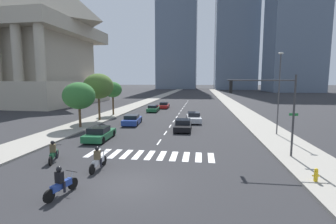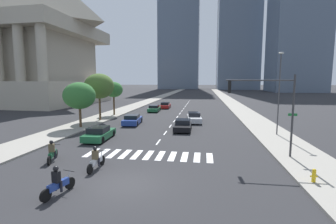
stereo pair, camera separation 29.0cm
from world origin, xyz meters
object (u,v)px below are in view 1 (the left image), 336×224
(sedan_blue_1, at_px, (132,120))
(fire_hydrant, at_px, (316,175))
(motorcycle_trailing, at_px, (98,160))
(sedan_silver_2, at_px, (194,118))
(sedan_green_3, at_px, (99,134))
(motorcycle_third, at_px, (61,184))
(sedan_red_5, at_px, (164,105))
(street_tree_nearest, at_px, (79,96))
(sedan_green_0, at_px, (153,109))
(sedan_black_4, at_px, (183,125))
(traffic_signal_near, at_px, (268,100))
(street_tree_third, at_px, (113,90))
(street_tree_second, at_px, (98,86))
(motorcycle_lead, at_px, (54,153))
(street_lamp_east, at_px, (279,88))

(sedan_blue_1, relative_size, fire_hydrant, 6.36)
(motorcycle_trailing, relative_size, sedan_silver_2, 0.45)
(sedan_green_3, bearing_deg, motorcycle_trailing, -159.29)
(motorcycle_third, distance_m, sedan_red_5, 38.95)
(sedan_blue_1, bearing_deg, street_tree_nearest, 117.98)
(sedan_silver_2, relative_size, fire_hydrant, 6.87)
(motorcycle_third, xyz_separation_m, street_tree_nearest, (-7.40, 16.13, 3.23))
(sedan_green_0, bearing_deg, motorcycle_trailing, -177.42)
(sedan_black_4, xyz_separation_m, sedan_red_5, (-5.53, 22.28, 0.01))
(motorcycle_trailing, xyz_separation_m, sedan_green_3, (-3.11, 7.41, 0.00))
(fire_hydrant, xyz_separation_m, street_tree_nearest, (-20.09, 13.03, 3.29))
(traffic_signal_near, bearing_deg, sedan_blue_1, -41.63)
(sedan_red_5, height_order, street_tree_third, street_tree_third)
(street_tree_nearest, bearing_deg, motorcycle_third, -65.34)
(sedan_green_0, bearing_deg, sedan_black_4, -159.93)
(sedan_blue_1, xyz_separation_m, street_tree_third, (-5.27, 7.50, 3.56))
(street_tree_nearest, bearing_deg, sedan_green_3, -48.28)
(sedan_green_3, xyz_separation_m, sedan_black_4, (7.39, 5.67, -0.02))
(sedan_black_4, distance_m, street_tree_third, 16.22)
(fire_hydrant, distance_m, street_tree_second, 27.65)
(sedan_green_3, distance_m, fire_hydrant, 17.39)
(sedan_blue_1, bearing_deg, sedan_silver_2, -73.65)
(motorcycle_trailing, bearing_deg, sedan_green_3, 24.75)
(sedan_red_5, bearing_deg, traffic_signal_near, -160.19)
(sedan_green_0, bearing_deg, sedan_red_5, -12.76)
(fire_hydrant, bearing_deg, sedan_blue_1, 132.09)
(motorcycle_lead, distance_m, sedan_silver_2, 19.97)
(motorcycle_third, distance_m, sedan_black_4, 17.27)
(traffic_signal_near, xyz_separation_m, street_tree_second, (-18.66, 14.01, 0.68))
(sedan_black_4, bearing_deg, street_tree_nearest, -88.34)
(motorcycle_trailing, height_order, sedan_green_0, motorcycle_trailing)
(motorcycle_trailing, height_order, fire_hydrant, motorcycle_trailing)
(motorcycle_lead, relative_size, street_tree_nearest, 0.41)
(sedan_blue_1, height_order, street_tree_third, street_tree_third)
(sedan_green_3, height_order, fire_hydrant, sedan_green_3)
(sedan_green_0, bearing_deg, motorcycle_third, -178.41)
(motorcycle_trailing, xyz_separation_m, fire_hydrant, (12.40, -0.48, -0.07))
(sedan_green_0, relative_size, sedan_red_5, 0.95)
(motorcycle_trailing, height_order, motorcycle_third, same)
(motorcycle_third, relative_size, sedan_silver_2, 0.42)
(sedan_silver_2, bearing_deg, street_lamp_east, 43.86)
(traffic_signal_near, bearing_deg, fire_hydrant, 107.62)
(sedan_black_4, xyz_separation_m, traffic_signal_near, (6.68, -9.05, 3.57))
(sedan_blue_1, distance_m, street_tree_second, 7.08)
(motorcycle_trailing, relative_size, motorcycle_third, 1.08)
(sedan_green_0, bearing_deg, traffic_signal_near, -154.36)
(sedan_silver_2, xyz_separation_m, traffic_signal_near, (5.66, -14.85, 3.53))
(motorcycle_third, bearing_deg, street_tree_second, 32.31)
(street_tree_second, bearing_deg, sedan_green_3, -66.67)
(sedan_green_3, relative_size, street_tree_third, 0.83)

